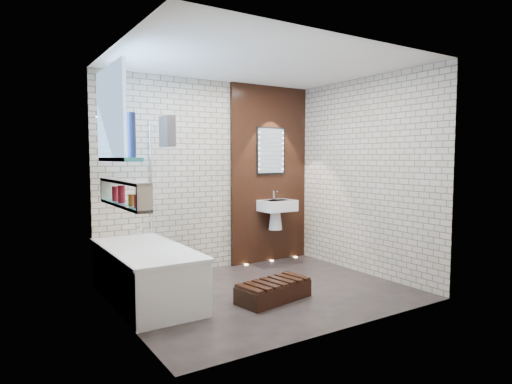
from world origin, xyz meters
TOP-DOWN VIEW (x-y plane):
  - ground at (0.00, 0.00)m, footprint 3.20×3.20m
  - room_shell at (0.00, 0.00)m, footprint 3.24×3.20m
  - walnut_panel at (0.95, 1.27)m, footprint 1.30×0.06m
  - clerestory_window at (-1.57, 0.35)m, footprint 0.18×1.00m
  - display_niche at (-1.53, 0.15)m, footprint 0.14×1.30m
  - bathtub at (-1.22, 0.45)m, footprint 0.79×1.74m
  - bath_screen at (-0.87, 0.89)m, footprint 0.01×0.78m
  - towel at (-0.87, 0.68)m, footprint 0.10×0.27m
  - shower_head at (-1.30, 0.95)m, footprint 0.18×0.18m
  - washbasin at (0.95, 1.07)m, footprint 0.50×0.36m
  - led_mirror at (0.95, 1.23)m, footprint 0.50×0.02m
  - walnut_step at (-0.06, -0.30)m, footprint 0.89×0.52m
  - niche_bottles at (-1.53, 0.16)m, footprint 0.07×0.79m
  - sill_vases at (-1.50, -0.02)m, footprint 0.10×0.10m
  - floor_uplights at (0.95, 1.20)m, footprint 0.96×0.06m

SIDE VIEW (x-z plane):
  - ground at x=0.00m, z-range 0.00..0.00m
  - floor_uplights at x=0.95m, z-range 0.00..0.01m
  - walnut_step at x=-0.06m, z-range 0.00..0.19m
  - bathtub at x=-1.22m, z-range -0.06..0.64m
  - washbasin at x=0.95m, z-range 0.50..1.08m
  - niche_bottles at x=-1.53m, z-range 1.09..1.26m
  - display_niche at x=-1.53m, z-range 1.07..1.33m
  - bath_screen at x=-0.87m, z-range 0.58..1.98m
  - walnut_panel at x=0.95m, z-range 0.00..2.60m
  - room_shell at x=0.00m, z-range 0.00..2.60m
  - led_mirror at x=0.95m, z-range 1.30..2.00m
  - sill_vases at x=-1.50m, z-range 1.55..1.97m
  - towel at x=-0.87m, z-range 1.67..2.03m
  - clerestory_window at x=-1.57m, z-range 1.43..2.37m
  - shower_head at x=-1.30m, z-range 1.99..2.01m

